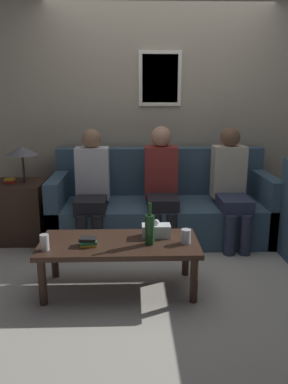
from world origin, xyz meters
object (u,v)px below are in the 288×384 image
(wine_bottle, at_px, (150,229))
(person_right, at_px, (231,183))
(couch_main, at_px, (161,208))
(drinking_glass, at_px, (186,236))
(coffee_table, at_px, (119,248))
(person_middle, at_px, (162,182))
(person_left, at_px, (92,184))

(wine_bottle, xyz_separation_m, person_right, (0.89, 1.06, 0.11))
(wine_bottle, bearing_deg, couch_main, 81.46)
(drinking_glass, relative_size, person_right, 0.09)
(couch_main, distance_m, wine_bottle, 1.29)
(coffee_table, bearing_deg, drinking_glass, -5.28)
(drinking_glass, height_order, person_middle, person_middle)
(drinking_glass, distance_m, person_middle, 1.10)
(person_middle, bearing_deg, person_left, -176.87)
(person_middle, bearing_deg, couch_main, 84.46)
(person_left, bearing_deg, person_middle, 3.13)
(coffee_table, relative_size, wine_bottle, 3.76)
(coffee_table, distance_m, person_right, 1.53)
(drinking_glass, bearing_deg, person_middle, 95.77)
(couch_main, height_order, person_middle, person_middle)
(wine_bottle, bearing_deg, person_left, 117.46)
(drinking_glass, bearing_deg, couch_main, 94.26)
(wine_bottle, xyz_separation_m, person_middle, (0.17, 1.09, 0.12))
(person_middle, bearing_deg, person_right, -2.72)
(person_left, height_order, person_right, person_right)
(coffee_table, bearing_deg, wine_bottle, -13.67)
(drinking_glass, height_order, person_right, person_right)
(person_left, distance_m, person_middle, 0.72)
(person_right, bearing_deg, wine_bottle, -130.15)
(person_left, bearing_deg, drinking_glass, -51.51)
(person_middle, bearing_deg, wine_bottle, -99.00)
(person_middle, bearing_deg, coffee_table, -111.65)
(couch_main, distance_m, drinking_glass, 1.26)
(wine_bottle, distance_m, person_middle, 1.11)
(couch_main, height_order, wine_bottle, couch_main)
(wine_bottle, bearing_deg, person_middle, 81.00)
(couch_main, xyz_separation_m, coffee_table, (-0.43, -1.20, 0.04))
(couch_main, distance_m, person_right, 0.80)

